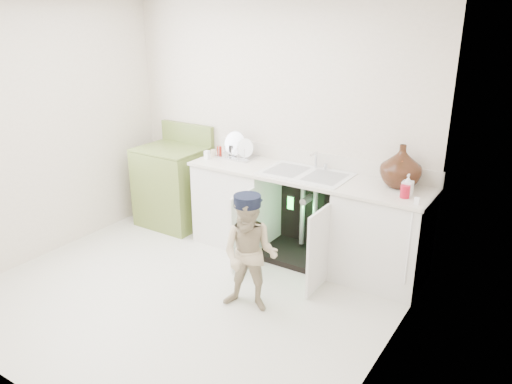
{
  "coord_description": "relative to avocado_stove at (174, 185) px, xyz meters",
  "views": [
    {
      "loc": [
        2.62,
        -2.92,
        2.39
      ],
      "look_at": [
        0.3,
        0.7,
        0.82
      ],
      "focal_mm": 35.0,
      "sensor_mm": 36.0,
      "label": 1
    }
  ],
  "objects": [
    {
      "name": "room_shell",
      "position": [
        1.15,
        -1.18,
        0.78
      ],
      "size": [
        6.0,
        5.5,
        1.26
      ],
      "color": "silver",
      "rests_on": "ground"
    },
    {
      "name": "counter_run",
      "position": [
        1.74,
        0.03,
        0.01
      ],
      "size": [
        2.44,
        1.02,
        1.28
      ],
      "color": "white",
      "rests_on": "ground"
    },
    {
      "name": "avocado_stove",
      "position": [
        0.0,
        0.0,
        0.0
      ],
      "size": [
        0.74,
        0.65,
        1.15
      ],
      "color": "olive",
      "rests_on": "ground"
    },
    {
      "name": "ground",
      "position": [
        1.15,
        -1.18,
        -0.47
      ],
      "size": [
        3.5,
        3.5,
        0.0
      ],
      "primitive_type": "plane",
      "color": "silver",
      "rests_on": "ground"
    },
    {
      "name": "repair_worker",
      "position": [
        1.75,
        -1.04,
        0.04
      ],
      "size": [
        0.57,
        0.97,
        1.01
      ],
      "rotation": [
        0.0,
        0.0,
        0.26
      ],
      "color": "#C2AC8B",
      "rests_on": "ground"
    }
  ]
}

